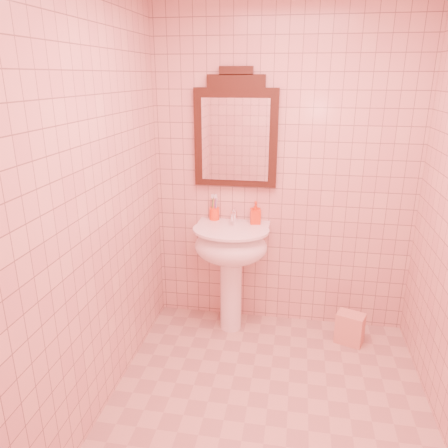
% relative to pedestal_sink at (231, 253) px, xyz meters
% --- Properties ---
extents(floor, '(2.20, 2.20, 0.00)m').
position_rel_pedestal_sink_xyz_m(floor, '(0.37, -0.87, -0.66)').
color(floor, '#C6A58F').
rests_on(floor, ground).
extents(back_wall, '(2.00, 0.02, 2.50)m').
position_rel_pedestal_sink_xyz_m(back_wall, '(0.37, 0.23, 0.59)').
color(back_wall, beige).
rests_on(back_wall, floor).
extents(pedestal_sink, '(0.58, 0.58, 0.86)m').
position_rel_pedestal_sink_xyz_m(pedestal_sink, '(0.00, 0.00, 0.00)').
color(pedestal_sink, white).
rests_on(pedestal_sink, floor).
extents(faucet, '(0.04, 0.16, 0.11)m').
position_rel_pedestal_sink_xyz_m(faucet, '(0.00, 0.14, 0.26)').
color(faucet, white).
rests_on(faucet, pedestal_sink).
extents(mirror, '(0.63, 0.06, 0.88)m').
position_rel_pedestal_sink_xyz_m(mirror, '(0.00, 0.20, 0.89)').
color(mirror, black).
rests_on(mirror, back_wall).
extents(toothbrush_cup, '(0.08, 0.08, 0.18)m').
position_rel_pedestal_sink_xyz_m(toothbrush_cup, '(-0.16, 0.18, 0.25)').
color(toothbrush_cup, '#FF3C15').
rests_on(toothbrush_cup, pedestal_sink).
extents(soap_dispenser, '(0.09, 0.09, 0.17)m').
position_rel_pedestal_sink_xyz_m(soap_dispenser, '(0.17, 0.15, 0.29)').
color(soap_dispenser, red).
rests_on(soap_dispenser, pedestal_sink).
extents(towel, '(0.24, 0.20, 0.25)m').
position_rel_pedestal_sink_xyz_m(towel, '(0.93, -0.05, -0.54)').
color(towel, tan).
rests_on(towel, floor).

